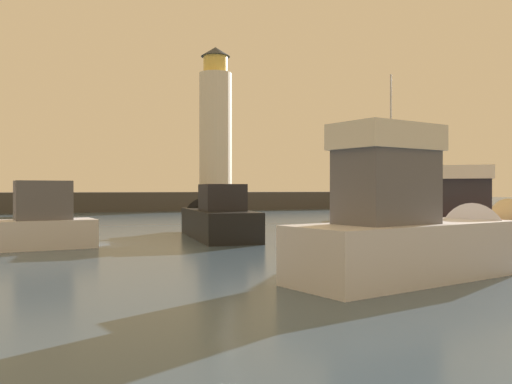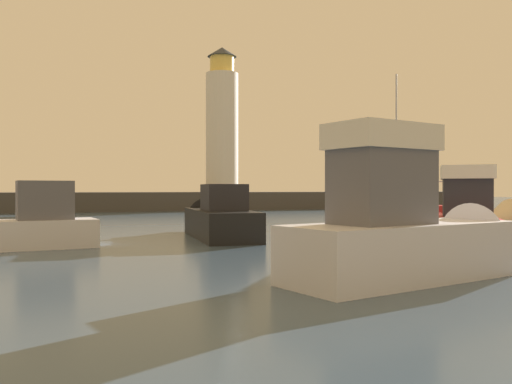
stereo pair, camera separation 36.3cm
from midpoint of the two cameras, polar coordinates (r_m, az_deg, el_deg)
name	(u,v)px [view 1 (the left image)]	position (r m, az deg, el deg)	size (l,w,h in m)	color
ground_plane	(197,230)	(30.02, -6.58, -4.04)	(220.00, 220.00, 0.00)	#384C60
breakwater	(131,202)	(57.54, -13.28, -0.99)	(81.57, 5.50, 1.95)	#423F3D
lighthouse	(216,123)	(59.80, -4.47, 7.23)	(3.56, 3.56, 15.90)	silver
motorboat_2	(427,232)	(14.75, 16.92, -4.02)	(8.42, 4.17, 4.18)	silver
motorboat_3	(213,219)	(26.31, -4.92, -2.84)	(2.95, 9.06, 2.91)	black
motorboat_5	(462,219)	(23.81, 20.53, -2.71)	(6.00, 6.97, 3.54)	#B21E1E
sailboat_moored	(401,212)	(40.97, 14.81, -2.05)	(7.54, 5.33, 10.70)	#B21E1E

